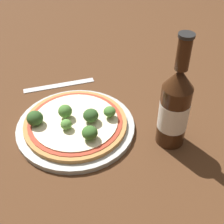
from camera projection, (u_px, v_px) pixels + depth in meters
ground_plane at (76, 129)px, 0.71m from camera, size 3.00×3.00×0.00m
plate at (77, 125)px, 0.71m from camera, size 0.27×0.27×0.01m
pizza at (75, 122)px, 0.70m from camera, size 0.23×0.23×0.01m
broccoli_floret_0 at (91, 115)px, 0.68m from camera, size 0.03×0.03×0.03m
broccoli_floret_1 at (35, 118)px, 0.68m from camera, size 0.04×0.04×0.03m
broccoli_floret_2 at (66, 124)px, 0.66m from camera, size 0.02×0.02×0.02m
broccoli_floret_3 at (90, 133)px, 0.64m from camera, size 0.03×0.03×0.03m
broccoli_floret_4 at (110, 112)px, 0.69m from camera, size 0.03×0.03×0.03m
broccoli_floret_5 at (65, 111)px, 0.69m from camera, size 0.03×0.03×0.03m
beer_bottle at (175, 107)px, 0.62m from camera, size 0.06×0.06×0.25m
fork at (59, 85)px, 0.84m from camera, size 0.04×0.19×0.00m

